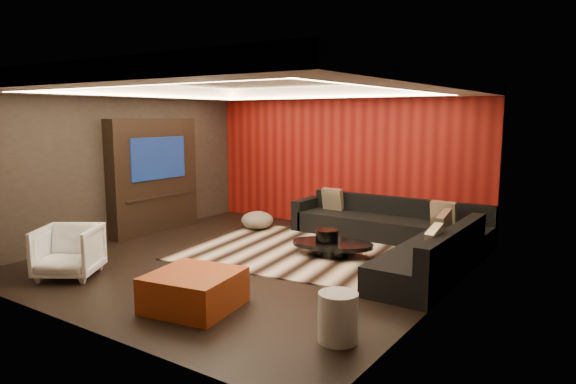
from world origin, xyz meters
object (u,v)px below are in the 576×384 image
Objects in this scene: drum_stool at (327,243)px; white_side_table at (338,317)px; orange_ottoman at (194,290)px; armchair at (69,252)px; sectional_sofa at (402,237)px; coffee_table at (332,249)px.

white_side_table reaches higher than drum_stool.
orange_ottoman is (-0.20, -2.79, -0.02)m from drum_stool.
sectional_sofa reaches higher than armchair.
drum_stool is 3.11m from white_side_table.
drum_stool is 0.12× the size of sectional_sofa.
drum_stool is 0.85× the size of white_side_table.
sectional_sofa is at bearing 73.96° from orange_ottoman.
coffee_table is at bearing 84.58° from orange_ottoman.
armchair is at bearing -130.62° from coffee_table.
orange_ottoman reaches higher than coffee_table.
orange_ottoman is at bearing -106.04° from sectional_sofa.
orange_ottoman is 3.91m from sectional_sofa.
armchair is at bearing -130.89° from sectional_sofa.
drum_stool is 1.31m from sectional_sofa.
sectional_sofa is (1.08, 3.76, 0.05)m from orange_ottoman.
white_side_table is (1.58, -2.70, 0.12)m from coffee_table.
armchair is at bearing -175.90° from white_side_table.
drum_stool reaches higher than orange_ottoman.
white_side_table is at bearing -29.22° from armchair.
armchair is (-4.14, -0.30, 0.11)m from white_side_table.
orange_ottoman is 2.31m from armchair.
white_side_table reaches higher than coffee_table.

